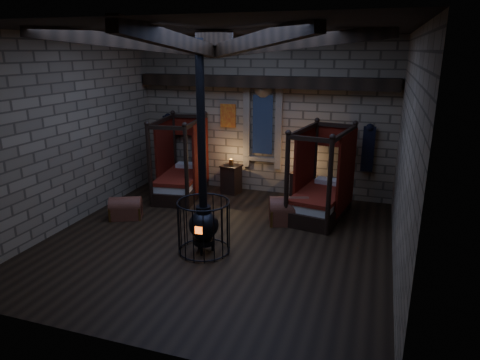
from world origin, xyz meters
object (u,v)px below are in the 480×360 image
(bed_right, at_px, (321,195))
(trunk_right, at_px, (289,211))
(bed_left, at_px, (182,177))
(trunk_left, at_px, (126,209))
(stove, at_px, (204,222))

(bed_right, relative_size, trunk_right, 2.15)
(bed_left, height_order, trunk_left, bed_left)
(bed_left, distance_m, trunk_right, 3.41)
(trunk_left, distance_m, stove, 2.70)
(bed_right, xyz_separation_m, trunk_right, (-0.63, -0.73, -0.24))
(bed_left, bearing_deg, bed_right, -12.99)
(stove, bearing_deg, trunk_right, 54.30)
(bed_left, xyz_separation_m, trunk_right, (3.23, -1.06, -0.23))
(bed_right, bearing_deg, trunk_left, -149.54)
(bed_right, relative_size, stove, 0.54)
(trunk_right, bearing_deg, bed_right, 31.54)
(bed_right, xyz_separation_m, trunk_left, (-4.36, -1.65, -0.28))
(bed_left, height_order, stove, stove)
(bed_right, distance_m, stove, 3.30)
(stove, bearing_deg, trunk_left, 154.43)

